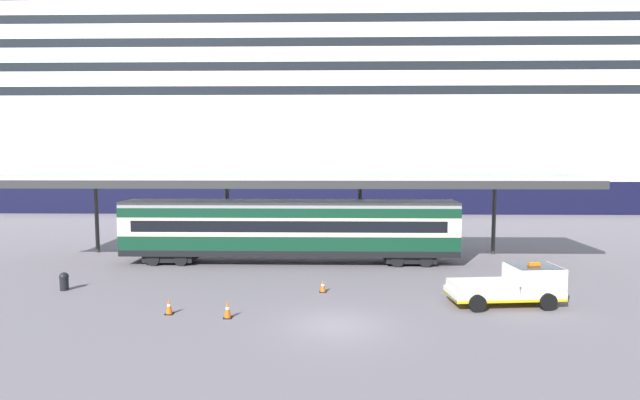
% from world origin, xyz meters
% --- Properties ---
extents(ground_plane, '(400.00, 400.00, 0.00)m').
position_xyz_m(ground_plane, '(0.00, 0.00, 0.00)').
color(ground_plane, slate).
extents(cruise_ship, '(123.19, 25.42, 36.62)m').
position_xyz_m(cruise_ship, '(-6.25, 52.28, 12.72)').
color(cruise_ship, black).
rests_on(cruise_ship, ground).
extents(platform_canopy, '(38.27, 6.46, 5.83)m').
position_xyz_m(platform_canopy, '(-2.95, 12.63, 5.60)').
color(platform_canopy, '#B5B5B5').
rests_on(platform_canopy, ground).
extents(train_carriage, '(21.71, 2.81, 4.11)m').
position_xyz_m(train_carriage, '(-2.95, 12.22, 2.31)').
color(train_carriage, black).
rests_on(train_carriage, ground).
extents(service_truck, '(5.37, 2.64, 2.02)m').
position_xyz_m(service_truck, '(8.49, 3.13, 0.99)').
color(service_truck, silver).
rests_on(service_truck, ground).
extents(traffic_cone_near, '(0.36, 0.36, 0.72)m').
position_xyz_m(traffic_cone_near, '(-7.48, 1.29, 0.36)').
color(traffic_cone_near, black).
rests_on(traffic_cone_near, ground).
extents(traffic_cone_mid, '(0.36, 0.36, 0.78)m').
position_xyz_m(traffic_cone_mid, '(-4.75, 0.80, 0.39)').
color(traffic_cone_mid, black).
rests_on(traffic_cone_mid, ground).
extents(traffic_cone_far, '(0.36, 0.36, 0.65)m').
position_xyz_m(traffic_cone_far, '(-0.66, 5.11, 0.32)').
color(traffic_cone_far, black).
rests_on(traffic_cone_far, ground).
extents(quay_bollard, '(0.48, 0.48, 0.96)m').
position_xyz_m(quay_bollard, '(-14.30, 5.17, 0.52)').
color(quay_bollard, black).
rests_on(quay_bollard, ground).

